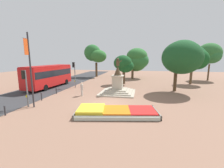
{
  "coord_description": "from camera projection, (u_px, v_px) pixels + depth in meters",
  "views": [
    {
      "loc": [
        3.27,
        -14.29,
        4.61
      ],
      "look_at": [
        0.24,
        1.25,
        1.84
      ],
      "focal_mm": 24.0,
      "sensor_mm": 36.0,
      "label": 1
    }
  ],
  "objects": [
    {
      "name": "traffic_light_near_crossing",
      "position": [
        25.0,
        82.0,
        13.82
      ],
      "size": [
        0.42,
        0.31,
        3.49
      ],
      "color": "slate",
      "rests_on": "ground_plane"
    },
    {
      "name": "park_tree_street_side",
      "position": [
        137.0,
        60.0,
        33.83
      ],
      "size": [
        5.25,
        5.06,
        6.79
      ],
      "color": "brown",
      "rests_on": "ground_plane"
    },
    {
      "name": "kerb_bollard_north",
      "position": [
        56.0,
        91.0,
        19.4
      ],
      "size": [
        0.13,
        0.13,
        0.82
      ],
      "color": "#2D2D33",
      "rests_on": "ground_plane"
    },
    {
      "name": "city_bus",
      "position": [
        49.0,
        75.0,
        23.56
      ],
      "size": [
        3.01,
        9.25,
        3.42
      ],
      "color": "red",
      "rests_on": "ground_plane"
    },
    {
      "name": "statue_monument",
      "position": [
        118.0,
        87.0,
        19.65
      ],
      "size": [
        4.49,
        4.49,
        4.6
      ],
      "color": "#B2A893",
      "rests_on": "ground_plane"
    },
    {
      "name": "street_asphalt_strip",
      "position": [
        15.0,
        98.0,
        17.28
      ],
      "size": [
        6.56,
        71.56,
        0.01
      ],
      "primitive_type": "cube",
      "color": "#333335",
      "rests_on": "ground_plane"
    },
    {
      "name": "park_tree_far_left",
      "position": [
        196.0,
        57.0,
        26.01
      ],
      "size": [
        3.83,
        4.29,
        6.62
      ],
      "color": "brown",
      "rests_on": "ground_plane"
    },
    {
      "name": "flower_planter",
      "position": [
        114.0,
        112.0,
        12.29
      ],
      "size": [
        7.04,
        3.88,
        0.59
      ],
      "color": "#38281C",
      "rests_on": "ground_plane"
    },
    {
      "name": "banner_pole",
      "position": [
        30.0,
        69.0,
        13.55
      ],
      "size": [
        0.14,
        0.73,
        6.83
      ],
      "color": "#2D2D33",
      "rests_on": "ground_plane"
    },
    {
      "name": "ground_plane",
      "position": [
        107.0,
        104.0,
        15.22
      ],
      "size": [
        81.78,
        81.78,
        0.0
      ],
      "primitive_type": "plane",
      "color": "#8C6651"
    },
    {
      "name": "park_tree_behind_statue",
      "position": [
        210.0,
        54.0,
        30.48
      ],
      "size": [
        4.64,
        4.66,
        7.6
      ],
      "color": "#4C3823",
      "rests_on": "ground_plane"
    },
    {
      "name": "park_tree_mid_canopy",
      "position": [
        123.0,
        64.0,
        25.97
      ],
      "size": [
        3.5,
        2.88,
        5.07
      ],
      "color": "#4C3823",
      "rests_on": "ground_plane"
    },
    {
      "name": "kerb_bollard_mid_b",
      "position": [
        41.0,
        96.0,
        16.34
      ],
      "size": [
        0.12,
        0.12,
        0.89
      ],
      "color": "#2D2D33",
      "rests_on": "ground_plane"
    },
    {
      "name": "traffic_light_mid_block",
      "position": [
        74.0,
        70.0,
        23.11
      ],
      "size": [
        0.41,
        0.29,
        3.95
      ],
      "color": "slate",
      "rests_on": "ground_plane"
    },
    {
      "name": "park_tree_distant",
      "position": [
        182.0,
        56.0,
        19.5
      ],
      "size": [
        5.07,
        5.23,
        6.92
      ],
      "color": "#4C3823",
      "rests_on": "ground_plane"
    },
    {
      "name": "pedestrian_crossing_plaza",
      "position": [
        82.0,
        88.0,
        18.28
      ],
      "size": [
        0.45,
        0.42,
        1.71
      ],
      "color": "beige",
      "rests_on": "ground_plane"
    },
    {
      "name": "kerb_bollard_south",
      "position": [
        5.0,
        110.0,
        12.07
      ],
      "size": [
        0.13,
        0.13,
        0.82
      ],
      "color": "#2D2D33",
      "rests_on": "ground_plane"
    },
    {
      "name": "kerb_bollard_mid_a",
      "position": [
        28.0,
        101.0,
        14.27
      ],
      "size": [
        0.12,
        0.12,
        0.99
      ],
      "color": "slate",
      "rests_on": "ground_plane"
    },
    {
      "name": "park_tree_far_right",
      "position": [
        95.0,
        54.0,
        36.01
      ],
      "size": [
        5.64,
        4.12,
        7.79
      ],
      "color": "#4C3823",
      "rests_on": "ground_plane"
    }
  ]
}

